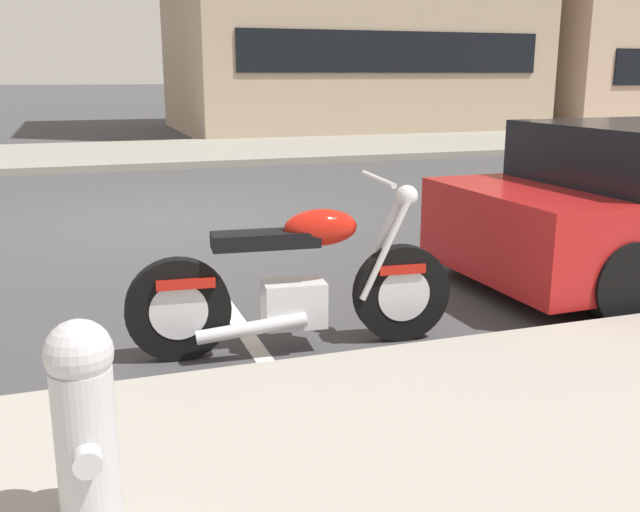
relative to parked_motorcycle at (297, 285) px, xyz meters
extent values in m
plane|color=#3D3D3F|center=(-0.26, 4.60, -0.44)|extent=(260.00, 260.00, 0.00)
cube|color=gray|center=(11.74, 12.09, -0.37)|extent=(120.00, 5.00, 0.14)
cube|color=silver|center=(-0.26, 0.22, -0.43)|extent=(0.12, 2.20, 0.01)
cylinder|color=black|center=(0.72, -0.06, -0.11)|extent=(0.67, 0.17, 0.66)
cylinder|color=silver|center=(0.72, -0.06, -0.11)|extent=(0.37, 0.15, 0.36)
cylinder|color=black|center=(-0.76, 0.07, -0.11)|extent=(0.67, 0.17, 0.66)
cylinder|color=silver|center=(-0.76, 0.07, -0.11)|extent=(0.37, 0.15, 0.36)
cube|color=silver|center=(-0.02, 0.01, -0.12)|extent=(0.42, 0.30, 0.30)
cube|color=black|center=(-0.20, 0.02, 0.31)|extent=(0.70, 0.28, 0.10)
ellipsoid|color=#B7190F|center=(0.16, -0.01, 0.37)|extent=(0.50, 0.28, 0.24)
cube|color=#B7190F|center=(-0.71, 0.07, 0.08)|extent=(0.37, 0.21, 0.06)
cube|color=#B7190F|center=(0.70, -0.06, 0.08)|extent=(0.33, 0.19, 0.06)
cylinder|color=silver|center=(0.58, 0.02, 0.21)|extent=(0.34, 0.07, 0.65)
cylinder|color=silver|center=(0.56, -0.12, 0.21)|extent=(0.34, 0.07, 0.65)
cylinder|color=silver|center=(0.54, -0.05, 0.67)|extent=(0.09, 0.62, 0.04)
sphere|color=silver|center=(0.74, -0.06, 0.55)|extent=(0.15, 0.15, 0.15)
cylinder|color=silver|center=(-0.33, -0.11, -0.22)|extent=(0.71, 0.15, 0.16)
cylinder|color=black|center=(2.33, 1.44, -0.13)|extent=(0.63, 0.24, 0.62)
cylinder|color=black|center=(2.38, -0.26, -0.13)|extent=(0.63, 0.24, 0.62)
cylinder|color=#B7B7BC|center=(-1.35, -1.81, 0.02)|extent=(0.22, 0.22, 0.62)
sphere|color=#B7B7BC|center=(-1.35, -1.81, 0.39)|extent=(0.24, 0.24, 0.24)
cylinder|color=#B7B7BC|center=(-1.35, -1.67, 0.05)|extent=(0.10, 0.08, 0.10)
cylinder|color=#B7B7BC|center=(-1.35, -1.95, 0.05)|extent=(0.10, 0.08, 0.10)
cube|color=black|center=(7.24, 14.36, 1.92)|extent=(8.87, 0.06, 1.10)
cube|color=tan|center=(19.84, 19.50, 4.07)|extent=(12.43, 10.22, 9.02)
camera|label=1|loc=(-1.31, -4.30, 1.33)|focal=40.52mm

